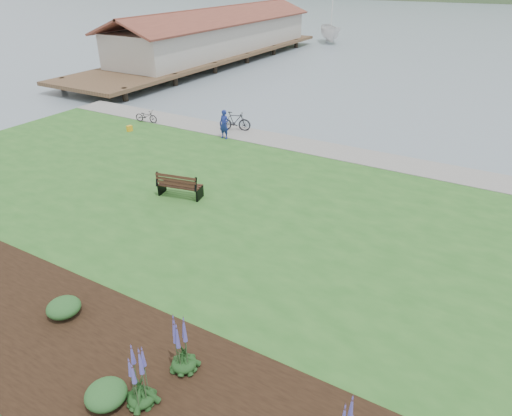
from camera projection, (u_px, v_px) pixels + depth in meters
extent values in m
plane|color=slate|center=(239.00, 202.00, 19.96)|extent=(600.00, 600.00, 0.00)
cube|color=#285F21|center=(212.00, 217.00, 18.34)|extent=(34.00, 20.00, 0.40)
cube|color=gray|center=(305.00, 146.00, 25.03)|extent=(34.00, 2.20, 0.03)
cube|color=black|center=(128.00, 376.00, 10.94)|extent=(24.00, 4.40, 0.04)
cube|color=#4C3826|center=(209.00, 55.00, 48.29)|extent=(8.00, 36.00, 0.30)
cube|color=#B2ADA3|center=(219.00, 36.00, 49.05)|extent=(6.40, 28.00, 3.00)
cube|color=black|center=(180.00, 185.00, 19.33)|extent=(1.93, 1.00, 0.06)
cube|color=black|center=(176.00, 181.00, 18.88)|extent=(1.84, 0.54, 0.57)
cube|color=black|center=(162.00, 188.00, 19.71)|extent=(0.20, 0.63, 0.51)
cube|color=black|center=(200.00, 194.00, 19.21)|extent=(0.20, 0.63, 0.51)
imported|color=navy|center=(224.00, 122.00, 25.69)|extent=(0.72, 0.51, 1.93)
imported|color=black|center=(146.00, 116.00, 28.65)|extent=(0.78, 1.59, 0.80)
imported|color=black|center=(235.00, 121.00, 27.12)|extent=(1.16, 1.96, 1.14)
imported|color=silver|center=(330.00, 43.00, 61.63)|extent=(14.18, 14.23, 26.82)
cube|color=#F2AE1C|center=(130.00, 128.00, 27.19)|extent=(0.26, 0.35, 0.34)
ellipsoid|color=#133614|center=(142.00, 398.00, 10.18)|extent=(0.62, 0.62, 0.31)
cone|color=#4A45A1|center=(137.00, 369.00, 9.76)|extent=(0.40, 0.40, 1.50)
ellipsoid|color=#133614|center=(184.00, 364.00, 11.06)|extent=(0.62, 0.62, 0.31)
cone|color=#4A45A1|center=(181.00, 336.00, 10.64)|extent=(0.40, 0.40, 1.46)
ellipsoid|color=#1E4C21|center=(64.00, 307.00, 12.75)|extent=(0.94, 0.94, 0.47)
ellipsoid|color=#1E4C21|center=(106.00, 394.00, 10.16)|extent=(0.94, 0.94, 0.47)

